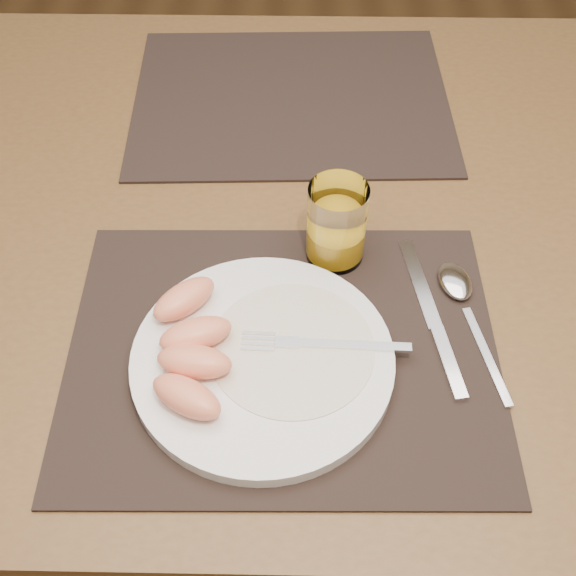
{
  "coord_description": "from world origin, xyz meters",
  "views": [
    {
      "loc": [
        -0.0,
        -0.65,
        1.38
      ],
      "look_at": [
        -0.01,
        -0.15,
        0.77
      ],
      "focal_mm": 45.0,
      "sensor_mm": 36.0,
      "label": 1
    }
  ],
  "objects_px": {
    "juice_glass": "(336,227)",
    "knife": "(436,328)",
    "placemat_far": "(291,99)",
    "table": "(299,252)",
    "plate": "(263,360)",
    "placemat_near": "(283,351)",
    "spoon": "(459,291)",
    "fork": "(311,344)"
  },
  "relations": [
    {
      "from": "placemat_near",
      "to": "placemat_far",
      "type": "bearing_deg",
      "value": 89.68
    },
    {
      "from": "fork",
      "to": "knife",
      "type": "relative_size",
      "value": 0.8
    },
    {
      "from": "placemat_far",
      "to": "juice_glass",
      "type": "height_order",
      "value": "juice_glass"
    },
    {
      "from": "knife",
      "to": "placemat_far",
      "type": "bearing_deg",
      "value": 111.43
    },
    {
      "from": "placemat_near",
      "to": "fork",
      "type": "height_order",
      "value": "fork"
    },
    {
      "from": "table",
      "to": "plate",
      "type": "relative_size",
      "value": 5.19
    },
    {
      "from": "plate",
      "to": "knife",
      "type": "xyz_separation_m",
      "value": [
        0.18,
        0.05,
        -0.01
      ]
    },
    {
      "from": "knife",
      "to": "spoon",
      "type": "distance_m",
      "value": 0.06
    },
    {
      "from": "placemat_far",
      "to": "spoon",
      "type": "bearing_deg",
      "value": -62.01
    },
    {
      "from": "fork",
      "to": "spoon",
      "type": "xyz_separation_m",
      "value": [
        0.17,
        0.08,
        -0.01
      ]
    },
    {
      "from": "placemat_near",
      "to": "spoon",
      "type": "height_order",
      "value": "spoon"
    },
    {
      "from": "placemat_far",
      "to": "spoon",
      "type": "xyz_separation_m",
      "value": [
        0.19,
        -0.36,
        0.01
      ]
    },
    {
      "from": "fork",
      "to": "spoon",
      "type": "bearing_deg",
      "value": 26.43
    },
    {
      "from": "spoon",
      "to": "plate",
      "type": "bearing_deg",
      "value": -155.71
    },
    {
      "from": "knife",
      "to": "juice_glass",
      "type": "height_order",
      "value": "juice_glass"
    },
    {
      "from": "spoon",
      "to": "juice_glass",
      "type": "distance_m",
      "value": 0.15
    },
    {
      "from": "placemat_far",
      "to": "plate",
      "type": "xyz_separation_m",
      "value": [
        -0.02,
        -0.46,
        0.01
      ]
    },
    {
      "from": "plate",
      "to": "fork",
      "type": "xyz_separation_m",
      "value": [
        0.05,
        0.01,
        0.01
      ]
    },
    {
      "from": "plate",
      "to": "spoon",
      "type": "bearing_deg",
      "value": 24.29
    },
    {
      "from": "placemat_near",
      "to": "table",
      "type": "bearing_deg",
      "value": 85.71
    },
    {
      "from": "placemat_far",
      "to": "juice_glass",
      "type": "relative_size",
      "value": 4.44
    },
    {
      "from": "table",
      "to": "fork",
      "type": "height_order",
      "value": "fork"
    },
    {
      "from": "table",
      "to": "fork",
      "type": "relative_size",
      "value": 8.0
    },
    {
      "from": "placemat_far",
      "to": "knife",
      "type": "xyz_separation_m",
      "value": [
        0.16,
        -0.41,
        0.0
      ]
    },
    {
      "from": "plate",
      "to": "knife",
      "type": "relative_size",
      "value": 1.23
    },
    {
      "from": "knife",
      "to": "table",
      "type": "bearing_deg",
      "value": 127.67
    },
    {
      "from": "placemat_far",
      "to": "table",
      "type": "bearing_deg",
      "value": -86.34
    },
    {
      "from": "fork",
      "to": "juice_glass",
      "type": "xyz_separation_m",
      "value": [
        0.03,
        0.14,
        0.03
      ]
    },
    {
      "from": "placemat_near",
      "to": "placemat_far",
      "type": "xyz_separation_m",
      "value": [
        0.0,
        0.44,
        0.0
      ]
    },
    {
      "from": "table",
      "to": "knife",
      "type": "bearing_deg",
      "value": -52.33
    },
    {
      "from": "juice_glass",
      "to": "placemat_far",
      "type": "bearing_deg",
      "value": 100.28
    },
    {
      "from": "table",
      "to": "fork",
      "type": "xyz_separation_m",
      "value": [
        0.01,
        -0.22,
        0.11
      ]
    },
    {
      "from": "placemat_far",
      "to": "plate",
      "type": "height_order",
      "value": "plate"
    },
    {
      "from": "knife",
      "to": "juice_glass",
      "type": "xyz_separation_m",
      "value": [
        -0.11,
        0.11,
        0.04
      ]
    },
    {
      "from": "placemat_near",
      "to": "juice_glass",
      "type": "relative_size",
      "value": 4.44
    },
    {
      "from": "fork",
      "to": "knife",
      "type": "xyz_separation_m",
      "value": [
        0.13,
        0.03,
        -0.02
      ]
    },
    {
      "from": "juice_glass",
      "to": "table",
      "type": "bearing_deg",
      "value": 116.25
    },
    {
      "from": "juice_glass",
      "to": "knife",
      "type": "bearing_deg",
      "value": -45.38
    },
    {
      "from": "table",
      "to": "fork",
      "type": "distance_m",
      "value": 0.25
    },
    {
      "from": "placemat_far",
      "to": "fork",
      "type": "relative_size",
      "value": 2.57
    },
    {
      "from": "fork",
      "to": "knife",
      "type": "distance_m",
      "value": 0.14
    },
    {
      "from": "juice_glass",
      "to": "plate",
      "type": "bearing_deg",
      "value": -116.44
    }
  ]
}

